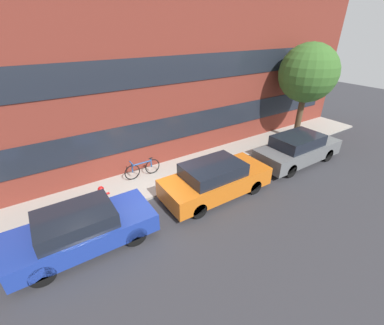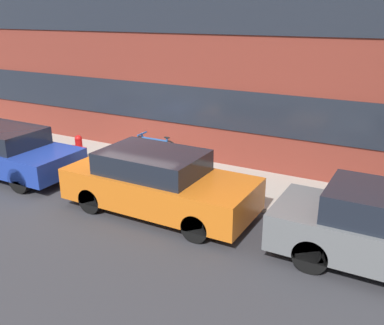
{
  "view_description": "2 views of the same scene",
  "coord_description": "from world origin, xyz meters",
  "views": [
    {
      "loc": [
        -3.17,
        -7.44,
        5.81
      ],
      "look_at": [
        1.9,
        0.33,
        0.83
      ],
      "focal_mm": 24.0,
      "sensor_mm": 36.0,
      "label": 1
    },
    {
      "loc": [
        6.85,
        -8.22,
        4.17
      ],
      "look_at": [
        2.2,
        0.21,
        0.79
      ],
      "focal_mm": 40.0,
      "sensor_mm": 36.0,
      "label": 2
    }
  ],
  "objects": [
    {
      "name": "sidewalk_strip",
      "position": [
        0.0,
        1.12,
        0.05
      ],
      "size": [
        28.0,
        2.25,
        0.1
      ],
      "color": "#A8A399",
      "rests_on": "ground_plane"
    },
    {
      "name": "ground_plane",
      "position": [
        0.0,
        0.0,
        0.0
      ],
      "size": [
        56.0,
        56.0,
        0.0
      ],
      "primitive_type": "plane",
      "color": "#333338"
    },
    {
      "name": "parked_car_blue",
      "position": [
        -2.76,
        -1.05,
        0.65
      ],
      "size": [
        3.99,
        1.68,
        1.28
      ],
      "color": "#1E3899",
      "rests_on": "ground_plane"
    },
    {
      "name": "fire_hydrant",
      "position": [
        -1.76,
        0.58,
        0.47
      ],
      "size": [
        0.52,
        0.29,
        0.73
      ],
      "color": "red",
      "rests_on": "sidewalk_strip"
    },
    {
      "name": "parked_car_orange",
      "position": [
        2.05,
        -1.05,
        0.68
      ],
      "size": [
        4.21,
        1.71,
        1.38
      ],
      "color": "#D16619",
      "rests_on": "ground_plane"
    },
    {
      "name": "rowhouse_facade",
      "position": [
        0.0,
        2.69,
        3.82
      ],
      "size": [
        28.0,
        1.02,
        7.62
      ],
      "color": "maroon",
      "rests_on": "ground_plane"
    },
    {
      "name": "bicycle",
      "position": [
        0.21,
        1.58,
        0.48
      ],
      "size": [
        1.59,
        0.44,
        0.77
      ],
      "rotation": [
        0.0,
        0.0,
        3.15
      ],
      "color": "black",
      "rests_on": "sidewalk_strip"
    }
  ]
}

